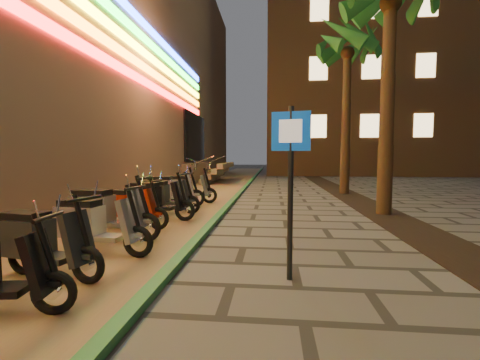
# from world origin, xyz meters

# --- Properties ---
(parking_strip) EXTENTS (3.40, 60.00, 0.01)m
(parking_strip) POSITION_xyz_m (-2.60, 10.00, 0.01)
(parking_strip) COLOR #8C7251
(parking_strip) RESTS_ON ground
(green_curb) EXTENTS (0.18, 60.00, 0.10)m
(green_curb) POSITION_xyz_m (-0.90, 10.00, 0.05)
(green_curb) COLOR #2A713A
(green_curb) RESTS_ON ground
(planting_strip) EXTENTS (1.20, 40.00, 0.02)m
(planting_strip) POSITION_xyz_m (3.60, 5.00, 0.01)
(planting_strip) COLOR black
(planting_strip) RESTS_ON ground
(apartment_block) EXTENTS (18.00, 16.06, 25.00)m
(apartment_block) POSITION_xyz_m (9.00, 32.00, 12.50)
(apartment_block) COLOR brown
(apartment_block) RESTS_ON ground
(palm_c) EXTENTS (2.97, 3.02, 6.91)m
(palm_c) POSITION_xyz_m (3.60, 7.00, 5.73)
(palm_c) COLOR #472D19
(palm_c) RESTS_ON ground
(palm_d) EXTENTS (2.97, 3.02, 7.16)m
(palm_d) POSITION_xyz_m (3.60, 12.00, 5.94)
(palm_d) COLOR #472D19
(palm_d) RESTS_ON ground
(pedestrian_sign) EXTENTS (0.49, 0.13, 2.25)m
(pedestrian_sign) POSITION_xyz_m (0.74, 1.93, 1.46)
(pedestrian_sign) COLOR black
(pedestrian_sign) RESTS_ON ground
(scooter_6) EXTENTS (1.62, 0.72, 1.14)m
(scooter_6) POSITION_xyz_m (-2.56, 1.67, 0.49)
(scooter_6) COLOR black
(scooter_6) RESTS_ON ground
(scooter_7) EXTENTS (1.67, 0.64, 1.18)m
(scooter_7) POSITION_xyz_m (-2.40, 2.69, 0.51)
(scooter_7) COLOR black
(scooter_7) RESTS_ON ground
(scooter_8) EXTENTS (1.80, 0.63, 1.26)m
(scooter_8) POSITION_xyz_m (-2.70, 3.61, 0.55)
(scooter_8) COLOR black
(scooter_8) RESTS_ON ground
(scooter_9) EXTENTS (1.61, 0.58, 1.13)m
(scooter_9) POSITION_xyz_m (-2.75, 4.60, 0.49)
(scooter_9) COLOR black
(scooter_9) RESTS_ON ground
(scooter_10) EXTENTS (1.75, 0.70, 1.23)m
(scooter_10) POSITION_xyz_m (-2.49, 5.63, 0.53)
(scooter_10) COLOR black
(scooter_10) RESTS_ON ground
(scooter_11) EXTENTS (1.69, 0.59, 1.19)m
(scooter_11) POSITION_xyz_m (-2.57, 6.56, 0.52)
(scooter_11) COLOR black
(scooter_11) RESTS_ON ground
(scooter_12) EXTENTS (1.82, 0.81, 1.28)m
(scooter_12) POSITION_xyz_m (-2.78, 7.60, 0.56)
(scooter_12) COLOR black
(scooter_12) RESTS_ON ground
(scooter_13) EXTENTS (1.72, 0.60, 1.22)m
(scooter_13) POSITION_xyz_m (-2.48, 8.59, 0.53)
(scooter_13) COLOR black
(scooter_13) RESTS_ON ground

